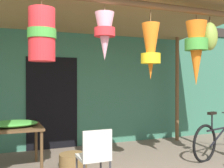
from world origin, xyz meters
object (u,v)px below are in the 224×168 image
folding_chair (95,154)px  display_table (7,132)px  flower_heap_on_table (14,124)px  parked_bicycle (220,139)px  wicker_basket_by_table (73,161)px

folding_chair → display_table: bearing=129.0°
flower_heap_on_table → display_table: bearing=170.2°
folding_chair → parked_bicycle: size_ratio=0.49×
parked_bicycle → folding_chair: bearing=-167.0°
display_table → wicker_basket_by_table: 1.20m
folding_chair → parked_bicycle: 2.88m
folding_chair → wicker_basket_by_table: (-0.03, 1.07, -0.38)m
display_table → folding_chair: size_ratio=1.34×
folding_chair → parked_bicycle: parked_bicycle is taller
display_table → parked_bicycle: (3.88, -0.68, -0.30)m
display_table → parked_bicycle: bearing=-10.0°
wicker_basket_by_table → flower_heap_on_table: bearing=165.6°
wicker_basket_by_table → parked_bicycle: parked_bicycle is taller
flower_heap_on_table → parked_bicycle: 3.86m
parked_bicycle → display_table: bearing=170.0°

